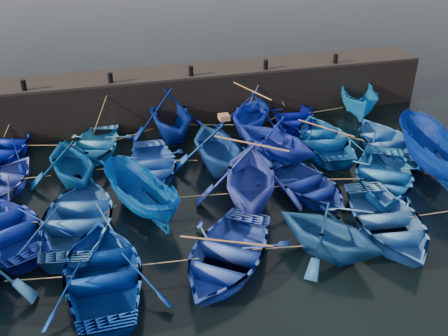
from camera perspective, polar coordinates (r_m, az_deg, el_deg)
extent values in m
plane|color=black|center=(18.62, 2.59, -6.54)|extent=(120.00, 120.00, 0.00)
cube|color=black|center=(27.07, -4.09, 8.33)|extent=(26.00, 2.50, 2.50)
cube|color=black|center=(26.63, -4.19, 10.96)|extent=(26.00, 2.50, 0.12)
cylinder|color=black|center=(25.46, -21.93, 8.79)|extent=(0.24, 0.24, 0.50)
cylinder|color=black|center=(25.26, -12.86, 10.03)|extent=(0.24, 0.24, 0.50)
cylinder|color=black|center=(25.70, -3.81, 11.02)|extent=(0.24, 0.24, 0.50)
cylinder|color=black|center=(26.73, 4.79, 11.71)|extent=(0.24, 0.24, 0.50)
cylinder|color=black|center=(28.29, 12.63, 12.11)|extent=(0.24, 0.24, 0.50)
imported|color=#000F82|center=(25.02, -24.11, 2.08)|extent=(5.08, 5.95, 1.04)
imported|color=blue|center=(24.08, -14.52, 2.59)|extent=(4.19, 5.04, 0.90)
imported|color=navy|center=(24.77, -6.22, 6.15)|extent=(4.24, 4.86, 2.47)
imported|color=#0820B2|center=(25.14, 3.14, 6.34)|extent=(5.35, 5.53, 2.23)
imported|color=#01088B|center=(26.56, 7.89, 5.89)|extent=(3.88, 4.98, 0.95)
imported|color=blue|center=(28.24, 15.10, 7.53)|extent=(3.27, 5.01, 1.81)
imported|color=navy|center=(21.48, -17.02, 0.74)|extent=(4.41, 4.84, 2.18)
imported|color=blue|center=(21.82, -8.21, 0.39)|extent=(3.37, 4.58, 0.92)
imported|color=navy|center=(21.66, -0.77, 2.63)|extent=(4.13, 4.71, 2.35)
imported|color=#1127AB|center=(22.40, 5.70, 3.38)|extent=(5.56, 5.75, 2.32)
imported|color=#0C519E|center=(24.25, 11.39, 3.34)|extent=(4.16, 5.39, 1.03)
imported|color=blue|center=(24.86, 18.00, 3.01)|extent=(3.62, 4.87, 0.97)
imported|color=#0A2295|center=(19.24, -23.70, -6.20)|extent=(5.29, 5.96, 1.02)
imported|color=#2158AA|center=(18.79, -16.20, -5.41)|extent=(4.79, 6.01, 1.12)
imported|color=#003C89|center=(19.01, -9.56, -3.09)|extent=(3.29, 4.63, 1.68)
imported|color=#293CB5|center=(19.23, 3.00, -0.71)|extent=(5.52, 5.96, 2.58)
imported|color=navy|center=(20.45, 9.47, -1.85)|extent=(4.14, 5.03, 0.91)
imported|color=blue|center=(21.61, 17.73, -0.90)|extent=(5.73, 6.24, 1.06)
imported|color=navy|center=(23.06, 22.85, 1.50)|extent=(2.43, 5.46, 2.06)
imported|color=navy|center=(16.21, -13.57, -11.40)|extent=(3.74, 5.22, 1.08)
imported|color=#213EA9|center=(16.42, 0.23, -9.87)|extent=(5.85, 6.15, 1.04)
imported|color=navy|center=(17.01, 11.94, -7.09)|extent=(4.81, 4.90, 1.96)
imported|color=blue|center=(18.82, 18.15, -5.81)|extent=(4.19, 5.45, 1.05)
cube|color=olive|center=(21.19, 0.00, 5.84)|extent=(0.44, 0.45, 0.22)
cylinder|color=tan|center=(24.44, -19.43, 2.47)|extent=(2.38, 0.65, 0.04)
cylinder|color=tan|center=(24.47, -10.26, 3.78)|extent=(1.93, 0.90, 0.04)
cylinder|color=tan|center=(25.12, -1.49, 4.96)|extent=(2.23, 0.64, 0.04)
cylinder|color=tan|center=(25.92, 5.56, 5.62)|extent=(0.67, 0.44, 0.04)
cylinder|color=tan|center=(27.39, 11.57, 6.48)|extent=(2.07, 0.26, 0.04)
cylinder|color=tan|center=(21.89, -20.68, -0.98)|extent=(1.18, 0.07, 0.04)
cylinder|color=tan|center=(21.69, -12.52, 0.05)|extent=(1.48, 0.04, 0.04)
cylinder|color=tan|center=(21.82, -4.48, 0.89)|extent=(1.06, 0.34, 0.04)
cylinder|color=tan|center=(22.28, 2.48, 1.59)|extent=(0.80, 0.05, 0.04)
cylinder|color=tan|center=(23.42, 8.61, 2.73)|extent=(1.04, 0.65, 0.04)
cylinder|color=tan|center=(24.50, 14.75, 3.28)|extent=(0.97, 0.94, 0.04)
cylinder|color=tan|center=(18.97, -20.00, -5.78)|extent=(0.73, 0.16, 0.04)
cylinder|color=tan|center=(18.95, -12.81, -4.63)|extent=(0.49, 0.48, 0.04)
cylinder|color=tan|center=(19.27, -3.20, -3.21)|extent=(2.43, 0.35, 0.04)
cylinder|color=tan|center=(19.97, 6.28, -2.10)|extent=(0.64, 0.05, 0.04)
cylinder|color=tan|center=(20.95, 13.73, -1.23)|extent=(1.45, 0.37, 0.04)
cylinder|color=tan|center=(22.41, 20.28, -0.17)|extent=(0.78, 0.42, 0.04)
cylinder|color=tan|center=(16.49, -20.34, -11.77)|extent=(2.02, 0.36, 0.04)
cylinder|color=tan|center=(16.19, -6.61, -10.65)|extent=(2.08, 0.23, 0.04)
cylinder|color=tan|center=(16.75, 6.17, -9.04)|extent=(1.68, 0.31, 0.04)
cylinder|color=tan|center=(18.00, 15.12, -6.95)|extent=(0.79, 0.58, 0.04)
cylinder|color=tan|center=(20.06, 23.94, -4.59)|extent=(2.91, 0.12, 0.04)
cylinder|color=tan|center=(25.74, -22.86, 5.71)|extent=(1.33, 0.37, 2.09)
cylinder|color=tan|center=(25.16, -13.72, 6.71)|extent=(1.17, 0.99, 2.09)
cylinder|color=tan|center=(25.88, -5.18, 8.07)|extent=(1.44, 0.12, 2.09)
cylinder|color=tan|center=(26.53, 3.57, 8.68)|extent=(1.43, 0.73, 2.09)
cylinder|color=tan|center=(27.11, 5.92, 9.04)|extent=(1.10, 0.32, 2.09)
cylinder|color=tan|center=(28.79, 13.29, 9.63)|extent=(0.96, 0.09, 2.08)
cylinder|color=#99724C|center=(24.72, 3.22, 8.79)|extent=(1.08, 2.84, 0.06)
cylinder|color=#99724C|center=(24.03, 11.52, 4.51)|extent=(1.77, 2.49, 0.06)
cylinder|color=#99724C|center=(18.61, 3.11, 2.82)|extent=(2.34, 1.97, 0.06)
cylinder|color=#99724C|center=(16.08, 0.23, -8.36)|extent=(2.74, 1.32, 0.06)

